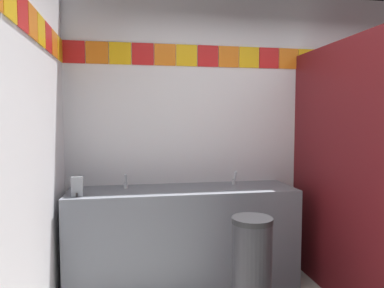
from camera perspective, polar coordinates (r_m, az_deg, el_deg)
wall_back at (r=3.61m, az=10.43°, el=1.97°), size 3.72×0.09×2.72m
vanity_counter at (r=3.27m, az=-1.46°, el=-14.59°), size 2.02×0.55×0.87m
faucet_left at (r=3.21m, az=-10.71°, el=-6.21°), size 0.04×0.10×0.14m
faucet_right at (r=3.35m, az=6.89°, el=-5.74°), size 0.04×0.10×0.14m
soap_dispenser at (r=2.99m, az=-18.13°, el=-6.58°), size 0.09×0.09×0.16m
stall_divider at (r=2.97m, az=28.26°, el=-4.79°), size 0.92×1.56×2.12m
toilet at (r=3.83m, az=25.62°, el=-14.43°), size 0.39×0.49×0.74m
trash_bin at (r=2.78m, az=9.67°, el=-19.42°), size 0.30×0.30×0.78m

